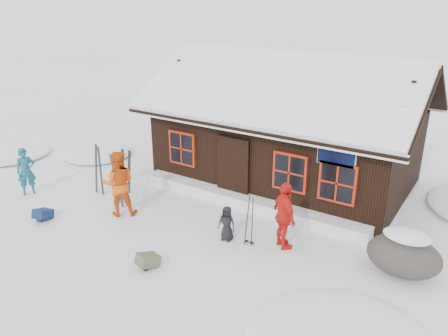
# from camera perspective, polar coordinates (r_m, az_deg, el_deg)

# --- Properties ---
(ground) EXTENTS (120.00, 120.00, 0.00)m
(ground) POSITION_cam_1_polar(r_m,az_deg,el_deg) (12.67, -8.25, -7.09)
(ground) COLOR white
(ground) RESTS_ON ground
(mountain_hut) EXTENTS (8.90, 6.09, 4.42)m
(mountain_hut) POSITION_cam_1_polar(r_m,az_deg,el_deg) (15.18, 8.31, 4.19)
(mountain_hut) COLOR black
(mountain_hut) RESTS_ON ground
(snow_drift) EXTENTS (7.60, 0.60, 0.35)m
(snow_drift) POSITION_cam_1_polar(r_m,az_deg,el_deg) (13.42, 2.94, -4.36)
(snow_drift) COLOR white
(snow_drift) RESTS_ON ground
(snow_mounds) EXTENTS (20.60, 13.20, 0.48)m
(snow_mounds) POSITION_cam_1_polar(r_m,az_deg,el_deg) (13.13, 2.64, -5.81)
(snow_mounds) COLOR white
(snow_mounds) RESTS_ON ground
(skier_teal) EXTENTS (0.60, 0.68, 1.56)m
(skier_teal) POSITION_cam_1_polar(r_m,az_deg,el_deg) (15.42, -24.44, -0.41)
(skier_teal) COLOR #155464
(skier_teal) RESTS_ON ground
(skier_orange_left) EXTENTS (1.21, 1.18, 1.96)m
(skier_orange_left) POSITION_cam_1_polar(r_m,az_deg,el_deg) (12.98, -13.60, -1.97)
(skier_orange_left) COLOR #DC520F
(skier_orange_left) RESTS_ON ground
(skier_orange_right) EXTENTS (1.09, 1.00, 1.79)m
(skier_orange_right) POSITION_cam_1_polar(r_m,az_deg,el_deg) (11.06, 7.89, -6.23)
(skier_orange_right) COLOR red
(skier_orange_right) RESTS_ON ground
(skier_crouched) EXTENTS (0.51, 0.37, 0.96)m
(skier_crouched) POSITION_cam_1_polar(r_m,az_deg,el_deg) (11.49, 0.37, -7.25)
(skier_crouched) COLOR black
(skier_crouched) RESTS_ON ground
(boulder) EXTENTS (1.67, 1.25, 0.97)m
(boulder) POSITION_cam_1_polar(r_m,az_deg,el_deg) (10.98, 22.44, -10.40)
(boulder) COLOR #48413A
(boulder) RESTS_ON ground
(ski_pair_left) EXTENTS (0.54, 0.19, 1.74)m
(ski_pair_left) POSITION_cam_1_polar(r_m,az_deg,el_deg) (14.57, -16.08, -0.32)
(ski_pair_left) COLOR black
(ski_pair_left) RESTS_ON ground
(ski_pair_mid) EXTENTS (0.59, 0.23, 1.63)m
(ski_pair_mid) POSITION_cam_1_polar(r_m,az_deg,el_deg) (13.72, -13.65, -1.65)
(ski_pair_mid) COLOR black
(ski_pair_mid) RESTS_ON ground
(ski_pair_right) EXTENTS (0.48, 0.25, 1.57)m
(ski_pair_right) POSITION_cam_1_polar(r_m,az_deg,el_deg) (14.44, -12.77, -0.56)
(ski_pair_right) COLOR black
(ski_pair_right) RESTS_ON ground
(ski_poles) EXTENTS (0.26, 0.13, 1.43)m
(ski_poles) POSITION_cam_1_polar(r_m,az_deg,el_deg) (11.18, 3.37, -6.99)
(ski_poles) COLOR black
(ski_poles) RESTS_ON ground
(backpack_blue) EXTENTS (0.46, 0.56, 0.27)m
(backpack_blue) POSITION_cam_1_polar(r_m,az_deg,el_deg) (13.65, -22.53, -5.80)
(backpack_blue) COLOR #102345
(backpack_blue) RESTS_ON ground
(backpack_olive) EXTENTS (0.49, 0.58, 0.27)m
(backpack_olive) POSITION_cam_1_polar(r_m,az_deg,el_deg) (10.71, -9.89, -12.06)
(backpack_olive) COLOR #50513A
(backpack_olive) RESTS_ON ground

